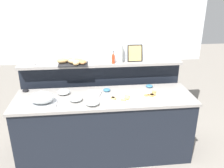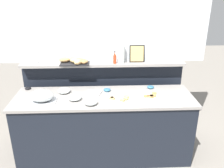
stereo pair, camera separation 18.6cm
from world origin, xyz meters
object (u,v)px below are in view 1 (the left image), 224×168
framed_picture (135,53)px  serving_cloche (42,98)px  sandwich_platter_rear (122,99)px  pepper_shaker (33,62)px  glass_bowl_small (92,103)px  condiment_bowl_dark (107,90)px  water_carafe (120,54)px  salt_shaker (29,63)px  hot_sauce_bottle (113,58)px  condiment_bowl_red (149,86)px  condiment_bowl_cream (26,90)px  sandwich_platter_side (149,95)px  napkin_stack (94,94)px  glass_bowl_medium (64,92)px  bread_basket (74,62)px  glass_bowl_large (76,99)px  serving_tongs (165,92)px

framed_picture → serving_cloche: bearing=-153.8°
sandwich_platter_rear → pepper_shaker: 1.32m
serving_cloche → glass_bowl_small: (0.59, -0.10, -0.04)m
condiment_bowl_dark → pepper_shaker: pepper_shaker is taller
framed_picture → water_carafe: 0.23m
salt_shaker → hot_sauce_bottle: bearing=-1.3°
sandwich_platter_rear → condiment_bowl_red: (0.45, 0.37, 0.01)m
glass_bowl_small → water_carafe: (0.42, 0.66, 0.41)m
condiment_bowl_cream → condiment_bowl_dark: size_ratio=0.86×
sandwich_platter_rear → glass_bowl_small: size_ratio=2.04×
framed_picture → salt_shaker: bearing=-178.5°
sandwich_platter_side → condiment_bowl_red: sandwich_platter_side is taller
glass_bowl_small → napkin_stack: size_ratio=0.99×
glass_bowl_medium → napkin_stack: glass_bowl_medium is taller
napkin_stack → bread_basket: bread_basket is taller
condiment_bowl_red → hot_sauce_bottle: hot_sauce_bottle is taller
glass_bowl_large → condiment_bowl_dark: size_ratio=1.70×
condiment_bowl_dark → bread_basket: bread_basket is taller
serving_tongs → napkin_stack: bearing=177.0°
bread_basket → framed_picture: bearing=2.8°
sandwich_platter_rear → hot_sauce_bottle: hot_sauce_bottle is taller
glass_bowl_small → salt_shaker: bearing=140.9°
serving_cloche → pepper_shaker: 0.66m
condiment_bowl_red → condiment_bowl_cream: (-1.69, 0.04, -0.00)m
glass_bowl_large → glass_bowl_small: glass_bowl_small is taller
glass_bowl_small → serving_cloche: bearing=170.8°
glass_bowl_large → serving_tongs: size_ratio=0.88×
glass_bowl_medium → condiment_bowl_cream: glass_bowl_medium is taller
sandwich_platter_rear → napkin_stack: 0.39m
serving_cloche → glass_bowl_small: 0.60m
serving_cloche → water_carafe: (1.01, 0.57, 0.36)m
bread_basket → water_carafe: water_carafe is taller
condiment_bowl_red → salt_shaker: (-1.63, 0.21, 0.33)m
hot_sauce_bottle → salt_shaker: hot_sauce_bottle is taller
condiment_bowl_dark → serving_tongs: bearing=-10.3°
condiment_bowl_cream → serving_tongs: size_ratio=0.45×
glass_bowl_large → hot_sauce_bottle: bearing=44.3°
condiment_bowl_red → hot_sauce_bottle: size_ratio=0.55×
serving_tongs → water_carafe: water_carafe is taller
water_carafe → pepper_shaker: bearing=180.0°
condiment_bowl_red → condiment_bowl_dark: bearing=-173.3°
serving_tongs → salt_shaker: size_ratio=2.15×
napkin_stack → condiment_bowl_cream: bearing=167.7°
glass_bowl_medium → salt_shaker: 0.64m
serving_cloche → glass_bowl_medium: bearing=47.8°
bread_basket → water_carafe: size_ratio=1.64×
bread_basket → glass_bowl_large: bearing=-88.3°
glass_bowl_large → serving_tongs: glass_bowl_large is taller
serving_tongs → framed_picture: 0.71m
glass_bowl_small → serving_tongs: size_ratio=0.90×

